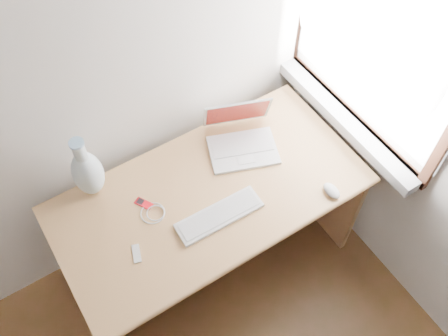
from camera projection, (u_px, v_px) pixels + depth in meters
window at (372, 38)px, 2.03m from camera, size 0.11×0.99×1.10m
desk at (201, 203)px, 2.45m from camera, size 1.40×0.70×0.74m
laptop at (238, 139)px, 2.35m from camera, size 0.38×0.37×0.22m
external_keyboard at (219, 215)px, 2.16m from camera, size 0.39×0.13×0.02m
mouse at (332, 191)px, 2.22m from camera, size 0.06×0.09×0.03m
ipod at (144, 203)px, 2.20m from camera, size 0.07×0.09×0.01m
cable_coil at (153, 213)px, 2.17m from camera, size 0.14×0.14×0.01m
remote at (136, 254)px, 2.06m from camera, size 0.06×0.09×0.01m
vase at (88, 172)px, 2.13m from camera, size 0.13×0.13×0.34m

